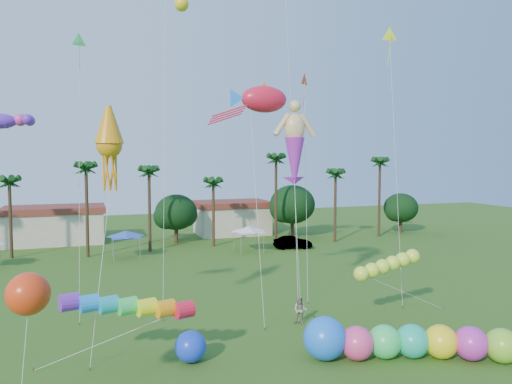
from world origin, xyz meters
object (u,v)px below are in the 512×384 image
object	(u,v)px
spectator_b	(300,310)
blue_ball	(191,347)
caterpillar_inflatable	(401,342)
car_b	(293,242)

from	to	relation	value
spectator_b	blue_ball	bearing A→B (deg)	-117.83
caterpillar_inflatable	blue_ball	xyz separation A→B (m)	(-11.09, 3.41, -0.14)
blue_ball	caterpillar_inflatable	bearing A→B (deg)	-17.11
spectator_b	car_b	bearing A→B (deg)	105.47
car_b	blue_ball	xyz separation A→B (m)	(-18.62, -29.41, 0.11)
spectator_b	blue_ball	size ratio (longest dim) A/B	1.10
car_b	spectator_b	bearing A→B (deg)	167.92
caterpillar_inflatable	blue_ball	distance (m)	11.60
car_b	spectator_b	world-z (taller)	spectator_b
spectator_b	caterpillar_inflatable	bearing A→B (deg)	-30.46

